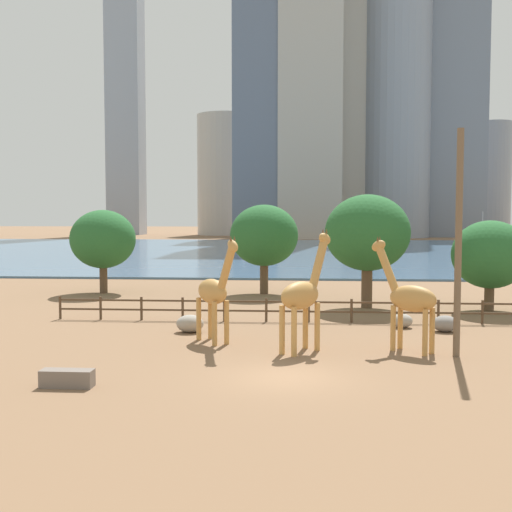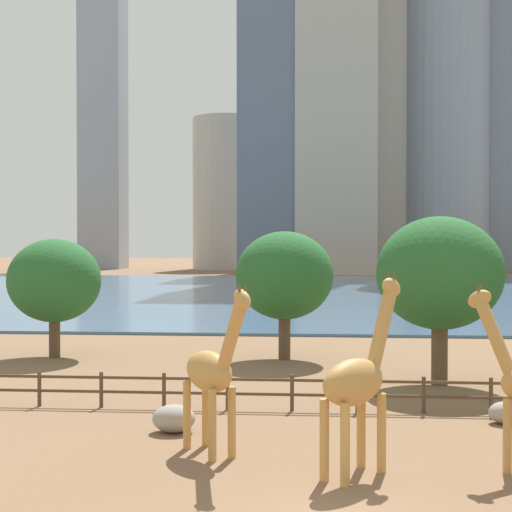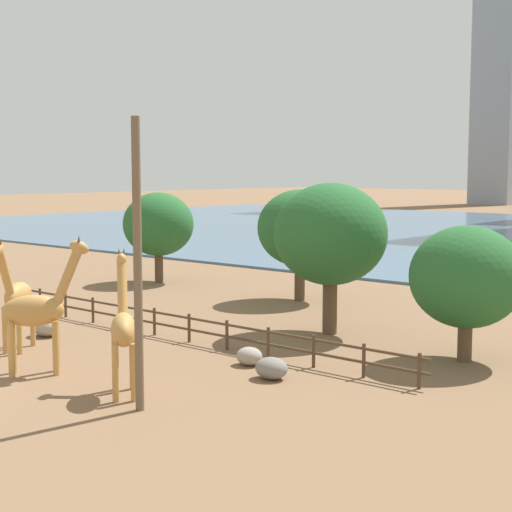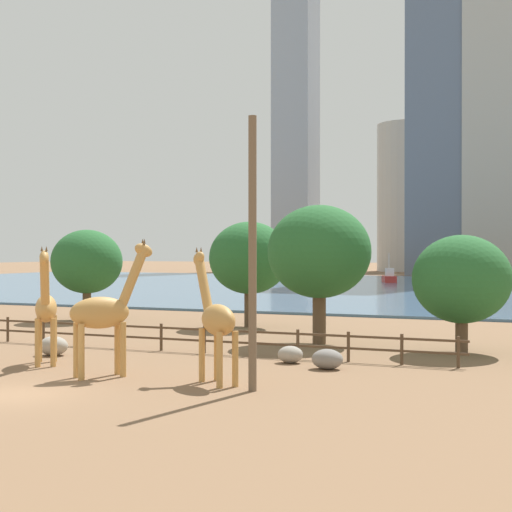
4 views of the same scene
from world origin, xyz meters
name	(u,v)px [view 4 (image 4 of 4)]	position (x,y,z in m)	size (l,w,h in m)	color
ground_plane	(444,288)	(0.00, 80.00, 0.00)	(400.00, 400.00, 0.00)	brown
harbor_water	(440,289)	(0.00, 77.00, 0.10)	(180.00, 86.00, 0.20)	#476B8C
giraffe_tall	(46,309)	(-3.41, 6.01, 2.37)	(2.53, 3.12, 4.98)	#C18C47
giraffe_companion	(216,319)	(5.17, 4.76, 2.32)	(2.90, 2.49, 4.94)	#C18C47
giraffe_young	(105,312)	(0.63, 4.40, 2.47)	(2.56, 3.04, 5.27)	#C18C47
utility_pole	(252,254)	(7.00, 3.89, 4.70)	(0.28, 0.28, 9.40)	brown
boulder_near_fence	(290,354)	(5.80, 10.61, 0.37)	(1.09, 0.98, 0.73)	gray
boulder_by_pole	(53,346)	(-4.99, 8.52, 0.44)	(1.37, 1.17, 0.88)	gray
boulder_small	(327,359)	(7.79, 9.59, 0.41)	(1.29, 1.09, 0.82)	gray
enclosure_fence	(185,336)	(-0.08, 12.00, 0.76)	(26.12, 0.14, 1.30)	#4C3826
tree_left_large	(319,252)	(4.67, 17.67, 4.72)	(5.34, 5.34, 7.15)	brown
tree_center_broad	(462,279)	(11.98, 16.81, 3.45)	(4.60, 4.60, 5.54)	brown
tree_right_tall	(249,258)	(-2.22, 24.28, 4.32)	(5.04, 5.04, 6.61)	brown
tree_left_small	(87,262)	(-14.28, 23.99, 4.02)	(4.86, 4.86, 6.23)	brown
boat_sailboat	(389,277)	(-9.67, 90.51, 0.91)	(3.21, 5.00, 4.23)	#B22D28
skyline_tower_needle	(412,198)	(-21.34, 159.01, 16.91)	(15.86, 15.86, 33.81)	#B7B2A8
skyline_tower_glass	(296,64)	(-50.17, 159.83, 50.65)	(9.52, 9.02, 101.30)	#939EAD
skyline_block_right	(454,128)	(-8.04, 135.82, 28.85)	(16.00, 15.03, 57.71)	slate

